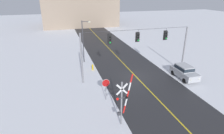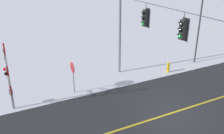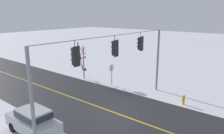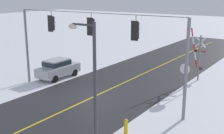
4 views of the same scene
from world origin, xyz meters
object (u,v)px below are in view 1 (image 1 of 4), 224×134
object	(u,v)px
railroad_crossing	(122,101)
stop_sign	(106,85)
streetlamp_near	(84,38)
fire_hydrant	(93,67)
parked_car_silver	(184,71)

from	to	relation	value
railroad_crossing	stop_sign	bearing A→B (deg)	94.70
stop_sign	railroad_crossing	distance (m)	4.19
streetlamp_near	fire_hydrant	distance (m)	5.04
parked_car_silver	fire_hydrant	distance (m)	12.37
fire_hydrant	parked_car_silver	bearing A→B (deg)	-28.58
stop_sign	parked_car_silver	distance (m)	11.28
railroad_crossing	parked_car_silver	world-z (taller)	railroad_crossing
streetlamp_near	railroad_crossing	bearing A→B (deg)	-87.58
railroad_crossing	parked_car_silver	bearing A→B (deg)	31.22
stop_sign	fire_hydrant	xyz separation A→B (m)	(0.15, 8.24, -1.25)
stop_sign	railroad_crossing	size ratio (longest dim) A/B	0.51
railroad_crossing	fire_hydrant	size ratio (longest dim) A/B	5.20
stop_sign	railroad_crossing	xyz separation A→B (m)	(0.34, -4.14, 0.56)
stop_sign	fire_hydrant	bearing A→B (deg)	88.94
streetlamp_near	parked_car_silver	bearing A→B (deg)	-40.11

